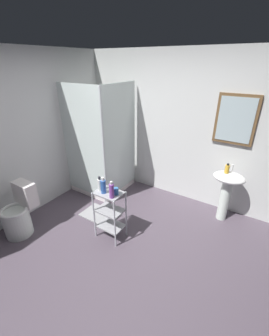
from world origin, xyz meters
TOP-DOWN VIEW (x-y plane):
  - ground_plane at (0.00, 0.00)m, footprint 4.20×4.20m
  - wall_back at (0.01, 1.85)m, footprint 4.20×0.14m
  - wall_left at (-1.85, 0.00)m, footprint 0.10×4.20m
  - shower_stall at (-1.23, 1.19)m, footprint 0.92×0.92m
  - pedestal_sink at (0.93, 1.52)m, footprint 0.46×0.37m
  - sink_faucet at (0.93, 1.64)m, footprint 0.03×0.03m
  - toilet at (-1.48, -0.40)m, footprint 0.37×0.49m
  - storage_cart at (-0.32, 0.24)m, footprint 0.38×0.28m
  - hand_soap_bottle at (0.88, 1.52)m, footprint 0.06×0.06m
  - lotion_bottle_white at (-0.46, 0.23)m, footprint 0.06×0.06m
  - shampoo_bottle_blue at (-0.37, 0.20)m, footprint 0.07×0.07m
  - conditioner_bottle_purple at (-0.21, 0.17)m, footprint 0.06×0.06m
  - rinse_cup at (-0.21, 0.26)m, footprint 0.07×0.07m
  - bath_mat at (-0.76, 0.51)m, footprint 0.60×0.40m

SIDE VIEW (x-z plane):
  - ground_plane at x=0.00m, z-range -0.02..0.00m
  - bath_mat at x=-0.76m, z-range 0.00..0.02m
  - toilet at x=-1.48m, z-range -0.07..0.69m
  - storage_cart at x=-0.32m, z-range 0.07..0.81m
  - shower_stall at x=-1.23m, z-range -0.54..1.46m
  - pedestal_sink at x=0.93m, z-range 0.17..0.98m
  - rinse_cup at x=-0.21m, z-range 0.74..0.83m
  - lotion_bottle_white at x=-0.46m, z-range 0.73..0.93m
  - shampoo_bottle_blue at x=-0.37m, z-range 0.73..0.95m
  - conditioner_bottle_purple at x=-0.21m, z-range 0.73..0.96m
  - sink_faucet at x=0.93m, z-range 0.81..0.91m
  - hand_soap_bottle at x=0.88m, z-range 0.80..0.95m
  - wall_left at x=-1.85m, z-range 0.00..2.50m
  - wall_back at x=0.01m, z-range 0.00..2.50m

